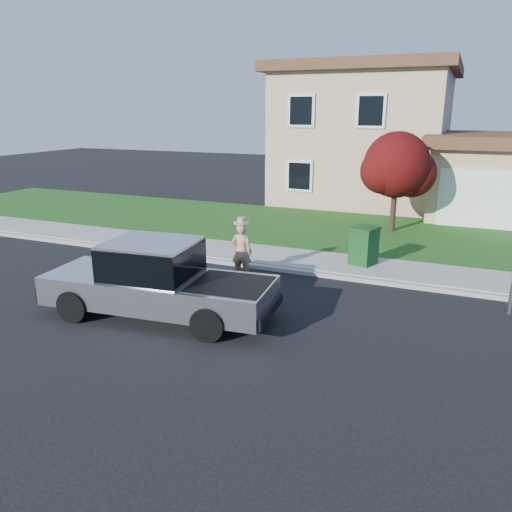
{
  "coord_description": "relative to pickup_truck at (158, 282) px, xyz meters",
  "views": [
    {
      "loc": [
        5.21,
        -10.47,
        4.66
      ],
      "look_at": [
        0.64,
        0.35,
        1.2
      ],
      "focal_mm": 35.0,
      "sensor_mm": 36.0,
      "label": 1
    }
  ],
  "objects": [
    {
      "name": "house",
      "position": [
        2.42,
        17.74,
        2.33
      ],
      "size": [
        14.0,
        11.3,
        6.85
      ],
      "color": "tan",
      "rests_on": "ground"
    },
    {
      "name": "woman",
      "position": [
        0.69,
        3.17,
        0.01
      ],
      "size": [
        0.64,
        0.46,
        1.8
      ],
      "rotation": [
        0.0,
        0.0,
        3.26
      ],
      "color": "tan",
      "rests_on": "ground"
    },
    {
      "name": "ground",
      "position": [
        1.11,
        1.36,
        -0.84
      ],
      "size": [
        80.0,
        80.0,
        0.0
      ],
      "primitive_type": "plane",
      "color": "black",
      "rests_on": "ground"
    },
    {
      "name": "pickup_truck",
      "position": [
        0.0,
        0.0,
        0.0
      ],
      "size": [
        5.62,
        2.36,
        1.8
      ],
      "rotation": [
        0.0,
        0.0,
        0.09
      ],
      "color": "black",
      "rests_on": "ground"
    },
    {
      "name": "curb",
      "position": [
        2.11,
        4.26,
        -0.78
      ],
      "size": [
        40.0,
        0.2,
        0.12
      ],
      "primitive_type": "cube",
      "color": "gray",
      "rests_on": "ground"
    },
    {
      "name": "lawn",
      "position": [
        2.11,
        9.86,
        -0.79
      ],
      "size": [
        40.0,
        7.0,
        0.1
      ],
      "primitive_type": "cube",
      "color": "#214E16",
      "rests_on": "ground"
    },
    {
      "name": "trash_bin",
      "position": [
        3.68,
        5.51,
        -0.11
      ],
      "size": [
        0.9,
        0.97,
        1.14
      ],
      "rotation": [
        0.0,
        0.0,
        -0.3
      ],
      "color": "#103D17",
      "rests_on": "sidewalk"
    },
    {
      "name": "sidewalk",
      "position": [
        2.11,
        5.36,
        -0.76
      ],
      "size": [
        40.0,
        2.0,
        0.15
      ],
      "primitive_type": "cube",
      "color": "gray",
      "rests_on": "ground"
    },
    {
      "name": "ornamental_tree",
      "position": [
        3.86,
        10.5,
        1.69
      ],
      "size": [
        2.77,
        2.5,
        3.8
      ],
      "color": "black",
      "rests_on": "lawn"
    }
  ]
}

